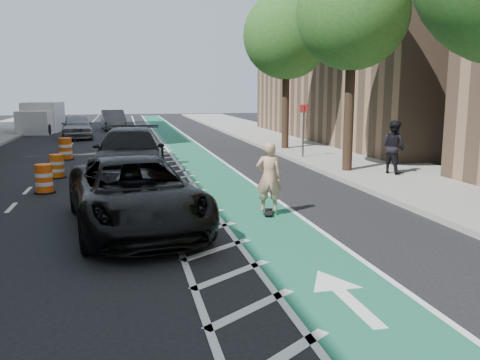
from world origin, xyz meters
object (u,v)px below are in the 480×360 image
object	(u,v)px
skateboarder	(269,177)
suv_far	(130,153)
suv_near	(135,194)
barrel_a	(44,179)

from	to	relation	value
skateboarder	suv_far	world-z (taller)	skateboarder
suv_near	suv_far	world-z (taller)	suv_far
skateboarder	barrel_a	world-z (taller)	skateboarder
skateboarder	barrel_a	bearing A→B (deg)	-18.56
skateboarder	barrel_a	size ratio (longest dim) A/B	1.98
skateboarder	barrel_a	distance (m)	7.26
skateboarder	barrel_a	xyz separation A→B (m)	(-5.90, 4.20, -0.55)
skateboarder	suv_near	bearing A→B (deg)	25.37
suv_far	suv_near	bearing A→B (deg)	-86.14
skateboarder	suv_near	world-z (taller)	skateboarder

